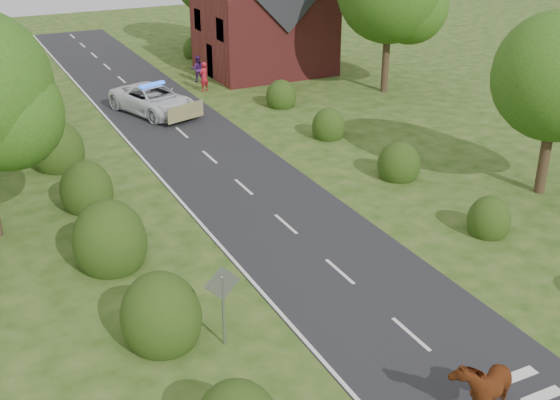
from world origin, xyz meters
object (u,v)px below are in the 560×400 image
road_sign (223,294)px  pedestrian_red (204,77)px  pedestrian_purple (197,69)px  police_van (153,100)px  cow (482,388)px

road_sign → pedestrian_red: (8.93, 24.98, -0.73)m
road_sign → pedestrian_purple: (9.38, 27.33, -0.80)m
police_van → pedestrian_red: size_ratio=3.42×
police_van → pedestrian_purple: bearing=30.5°
road_sign → pedestrian_purple: size_ratio=1.48×
pedestrian_purple → pedestrian_red: bearing=96.1°
pedestrian_red → pedestrian_purple: bearing=-125.2°
police_van → pedestrian_purple: size_ratio=3.70×
pedestrian_red → pedestrian_purple: size_ratio=1.08×
road_sign → police_van: size_ratio=0.40×
road_sign → pedestrian_red: size_ratio=1.37×
police_van → pedestrian_red: (4.21, 3.07, 0.12)m
cow → pedestrian_red: size_ratio=1.10×
road_sign → pedestrian_purple: road_sign is taller
road_sign → pedestrian_purple: bearing=71.1°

